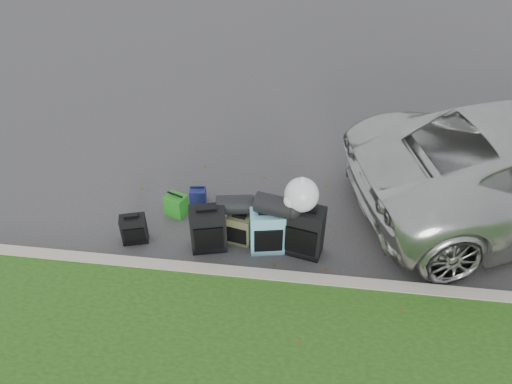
# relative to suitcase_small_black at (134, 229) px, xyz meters

# --- Properties ---
(ground) EXTENTS (120.00, 120.00, 0.00)m
(ground) POSITION_rel_suitcase_small_black_xyz_m (1.79, 0.46, -0.23)
(ground) COLOR #383535
(ground) RESTS_ON ground
(curb) EXTENTS (120.00, 0.18, 0.15)m
(curb) POSITION_rel_suitcase_small_black_xyz_m (1.79, -0.54, -0.15)
(curb) COLOR #9E937F
(curb) RESTS_ON ground
(suitcase_small_black) EXTENTS (0.40, 0.29, 0.45)m
(suitcase_small_black) POSITION_rel_suitcase_small_black_xyz_m (0.00, 0.00, 0.00)
(suitcase_small_black) COLOR black
(suitcase_small_black) RESTS_ON ground
(suitcase_large_black_left) EXTENTS (0.55, 0.41, 0.70)m
(suitcase_large_black_left) POSITION_rel_suitcase_small_black_xyz_m (1.09, 0.00, 0.13)
(suitcase_large_black_left) COLOR black
(suitcase_large_black_left) RESTS_ON ground
(suitcase_olive) EXTENTS (0.38, 0.28, 0.48)m
(suitcase_olive) POSITION_rel_suitcase_small_black_xyz_m (1.51, 0.17, 0.01)
(suitcase_olive) COLOR #3F3F26
(suitcase_olive) RESTS_ON ground
(suitcase_teal) EXTENTS (0.53, 0.37, 0.69)m
(suitcase_teal) POSITION_rel_suitcase_small_black_xyz_m (1.92, 0.07, 0.12)
(suitcase_teal) COLOR #558FA3
(suitcase_teal) RESTS_ON ground
(suitcase_large_black_right) EXTENTS (0.58, 0.42, 0.79)m
(suitcase_large_black_right) POSITION_rel_suitcase_small_black_xyz_m (2.43, 0.08, 0.17)
(suitcase_large_black_right) COLOR black
(suitcase_large_black_right) RESTS_ON ground
(tote_green) EXTENTS (0.36, 0.33, 0.34)m
(tote_green) POSITION_rel_suitcase_small_black_xyz_m (0.45, 0.66, -0.06)
(tote_green) COLOR #21811C
(tote_green) RESTS_ON ground
(tote_navy) EXTENTS (0.27, 0.22, 0.26)m
(tote_navy) POSITION_rel_suitcase_small_black_xyz_m (0.72, 0.96, -0.09)
(tote_navy) COLOR navy
(tote_navy) RESTS_ON ground
(duffel_left) EXTENTS (0.55, 0.35, 0.28)m
(duffel_left) POSITION_rel_suitcase_small_black_xyz_m (1.43, 0.26, 0.39)
(duffel_left) COLOR black
(duffel_left) RESTS_ON suitcase_olive
(duffel_right) EXTENTS (0.56, 0.39, 0.28)m
(duffel_right) POSITION_rel_suitcase_small_black_xyz_m (2.00, 0.07, 0.60)
(duffel_right) COLOR black
(duffel_right) RESTS_ON suitcase_teal
(trash_bag) EXTENTS (0.46, 0.46, 0.46)m
(trash_bag) POSITION_rel_suitcase_small_black_xyz_m (2.36, 0.10, 0.79)
(trash_bag) COLOR white
(trash_bag) RESTS_ON suitcase_large_black_right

